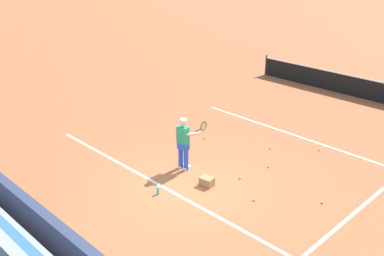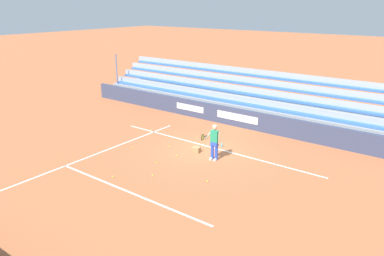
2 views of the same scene
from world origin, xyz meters
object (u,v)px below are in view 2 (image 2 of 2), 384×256
at_px(tennis_ball_midcourt, 208,181).
at_px(tennis_ball_near_player, 151,130).
at_px(ball_box_cardboard, 196,150).
at_px(tennis_ball_far_right, 113,177).
at_px(tennis_ball_by_box, 177,155).
at_px(water_bottle, 222,145).
at_px(tennis_ball_stray_back, 169,147).
at_px(tennis_ball_toward_net, 153,176).
at_px(tennis_ball_on_baseline, 133,147).
at_px(tennis_player, 214,142).
at_px(tennis_ball_far_left, 157,162).

relative_size(tennis_ball_midcourt, tennis_ball_near_player, 1.00).
bearing_deg(ball_box_cardboard, tennis_ball_far_right, 75.69).
xyz_separation_m(tennis_ball_by_box, water_bottle, (-1.10, -2.37, 0.08)).
bearing_deg(tennis_ball_far_right, tennis_ball_stray_back, -84.71).
xyz_separation_m(tennis_ball_toward_net, water_bottle, (-0.50, -4.74, 0.08)).
height_order(tennis_ball_on_baseline, tennis_ball_near_player, same).
height_order(tennis_player, tennis_ball_far_left, tennis_player).
distance_m(tennis_player, tennis_ball_toward_net, 3.42).
xyz_separation_m(tennis_player, tennis_ball_toward_net, (1.09, 3.12, -0.86)).
relative_size(ball_box_cardboard, tennis_ball_stray_back, 6.06).
distance_m(tennis_ball_far_left, tennis_ball_toward_net, 1.40).
bearing_deg(tennis_ball_on_baseline, tennis_ball_by_box, -167.80).
xyz_separation_m(tennis_player, tennis_ball_near_player, (5.36, -1.31, -0.86)).
height_order(tennis_ball_toward_net, tennis_ball_midcourt, same).
relative_size(tennis_ball_by_box, tennis_ball_stray_back, 1.00).
xyz_separation_m(tennis_ball_far_right, tennis_ball_far_left, (-0.50, -2.25, 0.00)).
bearing_deg(tennis_ball_near_player, tennis_ball_stray_back, 152.22).
relative_size(tennis_ball_far_right, tennis_ball_midcourt, 1.00).
distance_m(tennis_ball_on_baseline, tennis_ball_far_right, 3.44).
relative_size(tennis_ball_on_baseline, tennis_ball_toward_net, 1.00).
bearing_deg(tennis_ball_on_baseline, tennis_ball_midcourt, 171.06).
distance_m(tennis_player, tennis_ball_stray_back, 2.90).
xyz_separation_m(tennis_player, tennis_ball_by_box, (1.69, 0.76, -0.86)).
height_order(ball_box_cardboard, tennis_ball_toward_net, ball_box_cardboard).
xyz_separation_m(tennis_ball_far_left, water_bottle, (-1.29, -3.59, 0.08)).
xyz_separation_m(tennis_ball_toward_net, tennis_ball_midcourt, (-2.21, -0.99, 0.00)).
distance_m(tennis_ball_toward_net, tennis_ball_by_box, 2.44).
bearing_deg(tennis_ball_stray_back, tennis_ball_by_box, 146.94).
distance_m(tennis_ball_on_baseline, tennis_ball_far_left, 2.40).
bearing_deg(tennis_ball_toward_net, water_bottle, -96.08).
bearing_deg(tennis_ball_stray_back, water_bottle, -142.52).
distance_m(tennis_ball_on_baseline, tennis_ball_by_box, 2.56).
xyz_separation_m(tennis_ball_far_right, tennis_ball_stray_back, (0.39, -4.17, 0.00)).
bearing_deg(tennis_ball_by_box, water_bottle, -114.93).
xyz_separation_m(tennis_ball_on_baseline, tennis_ball_by_box, (-2.50, -0.54, 0.00)).
bearing_deg(tennis_ball_toward_net, tennis_ball_near_player, -46.10).
height_order(ball_box_cardboard, tennis_ball_midcourt, ball_box_cardboard).
height_order(tennis_ball_on_baseline, tennis_ball_toward_net, same).
bearing_deg(tennis_player, water_bottle, -70.04).
relative_size(tennis_ball_near_player, water_bottle, 0.30).
relative_size(ball_box_cardboard, tennis_ball_far_right, 6.06).
height_order(tennis_ball_far_left, tennis_ball_stray_back, same).
bearing_deg(tennis_ball_on_baseline, tennis_player, -162.80).
distance_m(tennis_ball_toward_net, water_bottle, 4.77).
relative_size(tennis_player, tennis_ball_by_box, 25.98).
distance_m(tennis_player, tennis_ball_far_left, 2.86).
relative_size(tennis_ball_on_baseline, tennis_ball_midcourt, 1.00).
bearing_deg(tennis_ball_toward_net, tennis_ball_far_left, -55.63).
bearing_deg(tennis_ball_on_baseline, tennis_ball_near_player, -65.84).
height_order(tennis_ball_far_right, water_bottle, water_bottle).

